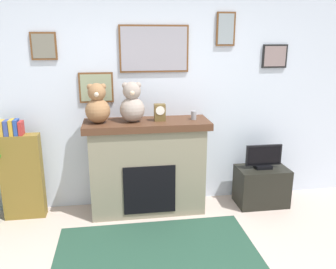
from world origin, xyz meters
TOP-DOWN VIEW (x-y plane):
  - back_wall at (0.00, 2.00)m, footprint 5.20×0.15m
  - fireplace at (-0.09, 1.70)m, footprint 1.44×0.54m
  - bookshelf at (-1.53, 1.74)m, footprint 0.45×0.16m
  - tv_stand at (1.34, 1.64)m, footprint 0.62×0.40m
  - television at (1.34, 1.64)m, footprint 0.45×0.14m
  - area_rug at (-0.09, 0.78)m, footprint 1.98×1.20m
  - candle_jar at (0.46, 1.68)m, footprint 0.06×0.06m
  - mantel_clock at (0.06, 1.68)m, footprint 0.13×0.09m
  - teddy_bear_cream at (-0.64, 1.68)m, footprint 0.28×0.28m
  - teddy_bear_brown at (-0.25, 1.68)m, footprint 0.28×0.28m

SIDE VIEW (x-z plane):
  - area_rug at x=-0.09m, z-range 0.00..0.01m
  - tv_stand at x=1.34m, z-range 0.00..0.48m
  - bookshelf at x=-1.53m, z-range -0.05..1.13m
  - fireplace at x=-0.09m, z-range 0.01..1.13m
  - television at x=1.34m, z-range 0.47..0.77m
  - candle_jar at x=0.46m, z-range 1.12..1.22m
  - mantel_clock at x=0.06m, z-range 1.12..1.31m
  - back_wall at x=0.00m, z-range 0.01..2.61m
  - teddy_bear_cream at x=-0.64m, z-range 1.10..1.54m
  - teddy_bear_brown at x=-0.25m, z-range 1.10..1.55m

